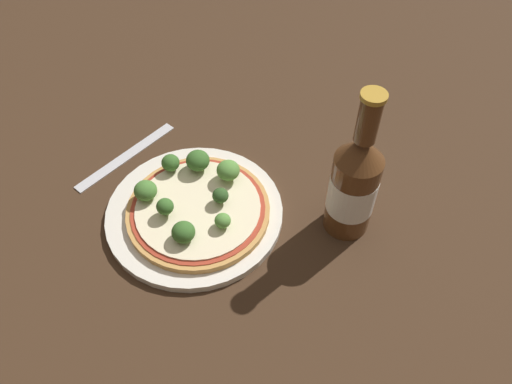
{
  "coord_description": "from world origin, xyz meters",
  "views": [
    {
      "loc": [
        0.37,
        -0.29,
        0.59
      ],
      "look_at": [
        0.06,
        0.03,
        0.06
      ],
      "focal_mm": 35.0,
      "sensor_mm": 36.0,
      "label": 1
    }
  ],
  "objects": [
    {
      "name": "ground_plane",
      "position": [
        0.0,
        0.0,
        0.0
      ],
      "size": [
        3.0,
        3.0,
        0.0
      ],
      "primitive_type": "plane",
      "color": "#3D2819"
    },
    {
      "name": "plate",
      "position": [
        -0.01,
        -0.03,
        0.01
      ],
      "size": [
        0.26,
        0.26,
        0.01
      ],
      "color": "silver",
      "rests_on": "ground_plane"
    },
    {
      "name": "pizza",
      "position": [
        -0.0,
        -0.03,
        0.02
      ],
      "size": [
        0.21,
        0.21,
        0.01
      ],
      "color": "tan",
      "rests_on": "plate"
    },
    {
      "name": "broccoli_floret_0",
      "position": [
        0.02,
        0.0,
        0.04
      ],
      "size": [
        0.02,
        0.02,
        0.03
      ],
      "color": "#89A866",
      "rests_on": "pizza"
    },
    {
      "name": "broccoli_floret_1",
      "position": [
        -0.08,
        -0.01,
        0.04
      ],
      "size": [
        0.03,
        0.03,
        0.03
      ],
      "color": "#89A866",
      "rests_on": "pizza"
    },
    {
      "name": "broccoli_floret_2",
      "position": [
        0.03,
        -0.08,
        0.04
      ],
      "size": [
        0.03,
        0.03,
        0.03
      ],
      "color": "#89A866",
      "rests_on": "pizza"
    },
    {
      "name": "broccoli_floret_3",
      "position": [
        -0.02,
        -0.07,
        0.04
      ],
      "size": [
        0.02,
        0.02,
        0.03
      ],
      "color": "#89A866",
      "rests_on": "pizza"
    },
    {
      "name": "broccoli_floret_4",
      "position": [
        0.05,
        -0.03,
        0.04
      ],
      "size": [
        0.02,
        0.02,
        0.02
      ],
      "color": "#89A866",
      "rests_on": "pizza"
    },
    {
      "name": "broccoli_floret_5",
      "position": [
        -0.05,
        0.02,
        0.04
      ],
      "size": [
        0.04,
        0.04,
        0.03
      ],
      "color": "#89A866",
      "rests_on": "pizza"
    },
    {
      "name": "broccoli_floret_6",
      "position": [
        -0.01,
        0.04,
        0.04
      ],
      "size": [
        0.03,
        0.03,
        0.03
      ],
      "color": "#89A866",
      "rests_on": "pizza"
    },
    {
      "name": "broccoli_floret_7",
      "position": [
        -0.07,
        -0.07,
        0.04
      ],
      "size": [
        0.03,
        0.03,
        0.03
      ],
      "color": "#89A866",
      "rests_on": "pizza"
    },
    {
      "name": "beer_bottle",
      "position": [
        0.16,
        0.11,
        0.09
      ],
      "size": [
        0.07,
        0.07,
        0.24
      ],
      "color": "#563319",
      "rests_on": "ground_plane"
    },
    {
      "name": "fork",
      "position": [
        -0.18,
        -0.03,
        0.0
      ],
      "size": [
        0.03,
        0.2,
        0.0
      ],
      "rotation": [
        0.0,
        0.0,
        1.61
      ],
      "color": "silver",
      "rests_on": "ground_plane"
    }
  ]
}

